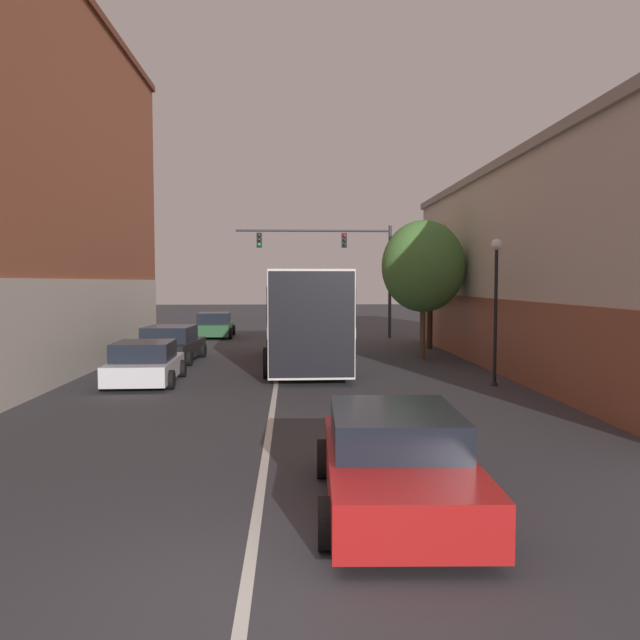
{
  "coord_description": "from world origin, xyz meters",
  "views": [
    {
      "loc": [
        0.47,
        -6.05,
        3.11
      ],
      "look_at": [
        1.46,
        15.38,
        1.8
      ],
      "focal_mm": 35.0,
      "sensor_mm": 36.0,
      "label": 1
    }
  ],
  "objects": [
    {
      "name": "parked_car_left_near",
      "position": [
        -3.85,
        29.05,
        0.66
      ],
      "size": [
        2.2,
        4.02,
        1.4
      ],
      "rotation": [
        0.0,
        0.0,
        1.59
      ],
      "color": "#285633",
      "rests_on": "ground_plane"
    },
    {
      "name": "ground_plane",
      "position": [
        0.0,
        0.0,
        0.0
      ],
      "size": [
        160.0,
        160.0,
        0.0
      ],
      "primitive_type": "plane",
      "color": "#38383D"
    },
    {
      "name": "hatchback_foreground",
      "position": [
        1.91,
        2.37,
        0.63
      ],
      "size": [
        2.3,
        4.35,
        1.32
      ],
      "rotation": [
        0.0,
        0.0,
        1.53
      ],
      "color": "red",
      "rests_on": "ground_plane"
    },
    {
      "name": "street_tree_far",
      "position": [
        6.91,
        22.59,
        3.97
      ],
      "size": [
        3.45,
        3.1,
        5.88
      ],
      "color": "#3D2D1E",
      "rests_on": "ground_plane"
    },
    {
      "name": "street_lamp",
      "position": [
        6.55,
        12.21,
        2.65
      ],
      "size": [
        0.33,
        0.33,
        4.38
      ],
      "color": "black",
      "rests_on": "ground_plane"
    },
    {
      "name": "parked_car_left_mid",
      "position": [
        -4.01,
        13.1,
        0.61
      ],
      "size": [
        2.19,
        3.86,
        1.3
      ],
      "rotation": [
        0.0,
        0.0,
        1.6
      ],
      "color": "silver",
      "rests_on": "ground_plane"
    },
    {
      "name": "street_tree_near",
      "position": [
        5.77,
        18.84,
        3.73
      ],
      "size": [
        3.35,
        3.01,
        5.58
      ],
      "color": "brown",
      "rests_on": "ground_plane"
    },
    {
      "name": "bus",
      "position": [
        0.96,
        17.13,
        1.96
      ],
      "size": [
        3.09,
        10.13,
        3.49
      ],
      "rotation": [
        0.0,
        0.0,
        1.59
      ],
      "color": "silver",
      "rests_on": "ground_plane"
    },
    {
      "name": "traffic_signal_gantry",
      "position": [
        3.32,
        28.19,
        4.53
      ],
      "size": [
        8.54,
        0.36,
        6.2
      ],
      "color": "#333338",
      "rests_on": "ground_plane"
    },
    {
      "name": "building_right_storefront",
      "position": [
        10.95,
        15.7,
        3.74
      ],
      "size": [
        7.25,
        22.85,
        7.25
      ],
      "color": "beige",
      "rests_on": "ground_plane"
    },
    {
      "name": "parked_car_left_far",
      "position": [
        -4.24,
        18.41,
        0.65
      ],
      "size": [
        2.36,
        4.33,
        1.4
      ],
      "rotation": [
        0.0,
        0.0,
        1.52
      ],
      "color": "black",
      "rests_on": "ground_plane"
    },
    {
      "name": "lane_center_line",
      "position": [
        0.0,
        16.1,
        0.0
      ],
      "size": [
        0.14,
        44.2,
        0.01
      ],
      "color": "silver",
      "rests_on": "ground_plane"
    }
  ]
}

